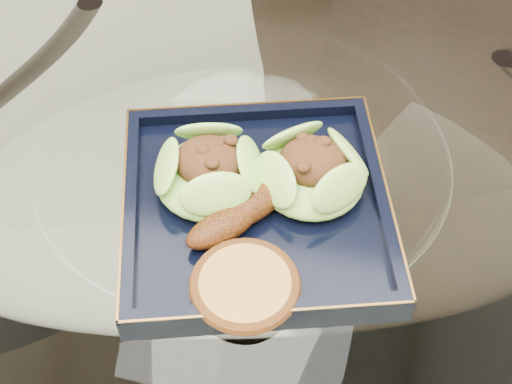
# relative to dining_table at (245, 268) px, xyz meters

# --- Properties ---
(dining_table) EXTENTS (1.13, 1.13, 0.77)m
(dining_table) POSITION_rel_dining_table_xyz_m (0.00, 0.00, 0.00)
(dining_table) COLOR white
(dining_table) RESTS_ON ground
(dining_chair) EXTENTS (0.55, 0.55, 1.02)m
(dining_chair) POSITION_rel_dining_table_xyz_m (0.13, 0.46, -0.03)
(dining_chair) COLOR black
(dining_chair) RESTS_ON ground
(navy_plate) EXTENTS (0.34, 0.34, 0.02)m
(navy_plate) POSITION_rel_dining_table_xyz_m (0.02, -0.04, 0.17)
(navy_plate) COLOR black
(navy_plate) RESTS_ON dining_table
(lettuce_wrap_left) EXTENTS (0.12, 0.12, 0.04)m
(lettuce_wrap_left) POSITION_rel_dining_table_xyz_m (-0.03, -0.02, 0.20)
(lettuce_wrap_left) COLOR #6DA52F
(lettuce_wrap_left) RESTS_ON navy_plate
(lettuce_wrap_right) EXTENTS (0.14, 0.14, 0.04)m
(lettuce_wrap_right) POSITION_rel_dining_table_xyz_m (0.07, -0.00, 0.20)
(lettuce_wrap_right) COLOR #61972B
(lettuce_wrap_right) RESTS_ON navy_plate
(roasted_plantain) EXTENTS (0.12, 0.15, 0.03)m
(roasted_plantain) POSITION_rel_dining_table_xyz_m (0.02, -0.05, 0.20)
(roasted_plantain) COLOR #632C0A
(roasted_plantain) RESTS_ON navy_plate
(crumb_patty) EXTENTS (0.12, 0.12, 0.02)m
(crumb_patty) POSITION_rel_dining_table_xyz_m (0.03, -0.14, 0.19)
(crumb_patty) COLOR #BA813E
(crumb_patty) RESTS_ON navy_plate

